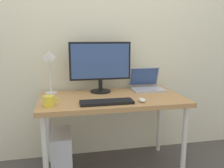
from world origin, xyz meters
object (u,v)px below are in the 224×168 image
object	(u,v)px
coffee_mug	(49,101)
computer_tower	(62,154)
laptop	(146,84)
desk_lamp	(49,61)
mouse	(142,100)
desk	(112,104)
keyboard	(107,102)
monitor	(100,64)

from	to	relation	value
coffee_mug	computer_tower	world-z (taller)	coffee_mug
laptop	desk_lamp	xyz separation A→B (m)	(-0.96, -0.02, 0.26)
desk_lamp	mouse	bearing A→B (deg)	-29.49
desk	keyboard	world-z (taller)	keyboard
desk	computer_tower	size ratio (longest dim) A/B	3.10
monitor	keyboard	size ratio (longest dim) A/B	1.36
desk_lamp	keyboard	distance (m)	0.69
monitor	coffee_mug	size ratio (longest dim) A/B	4.83
laptop	keyboard	size ratio (longest dim) A/B	0.73
mouse	keyboard	bearing A→B (deg)	176.91
computer_tower	mouse	bearing A→B (deg)	-18.19
desk_lamp	computer_tower	size ratio (longest dim) A/B	1.06
laptop	desk_lamp	distance (m)	1.00
coffee_mug	computer_tower	distance (m)	0.60
monitor	desk	bearing A→B (deg)	-71.05
monitor	mouse	distance (m)	0.58
monitor	computer_tower	bearing A→B (deg)	-152.57
keyboard	computer_tower	world-z (taller)	keyboard
laptop	monitor	bearing A→B (deg)	-177.59
laptop	coffee_mug	xyz separation A→B (m)	(-0.96, -0.42, -0.01)
monitor	mouse	size ratio (longest dim) A/B	6.64
monitor	coffee_mug	world-z (taller)	monitor
monitor	computer_tower	world-z (taller)	monitor
keyboard	coffee_mug	distance (m)	0.46
desk_lamp	monitor	bearing A→B (deg)	-0.09
desk_lamp	mouse	world-z (taller)	desk_lamp
desk	coffee_mug	bearing A→B (deg)	-160.86
monitor	keyboard	bearing A→B (deg)	-91.99
computer_tower	desk	bearing A→B (deg)	-0.58
desk_lamp	coffee_mug	world-z (taller)	desk_lamp
desk	monitor	distance (m)	0.41
monitor	desk_lamp	xyz separation A→B (m)	(-0.48, 0.00, 0.03)
desk_lamp	computer_tower	distance (m)	0.86
mouse	computer_tower	xyz separation A→B (m)	(-0.68, 0.22, -0.54)
desk	keyboard	xyz separation A→B (m)	(-0.09, -0.20, 0.08)
desk_lamp	mouse	size ratio (longest dim) A/B	4.94
monitor	laptop	world-z (taller)	monitor
mouse	computer_tower	distance (m)	0.90
keyboard	coffee_mug	size ratio (longest dim) A/B	3.56
coffee_mug	computer_tower	bearing A→B (deg)	68.70
keyboard	coffee_mug	xyz separation A→B (m)	(-0.46, 0.01, 0.03)
keyboard	mouse	world-z (taller)	mouse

